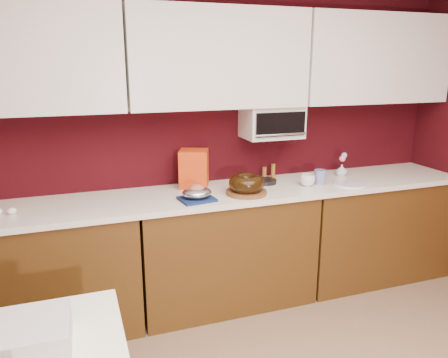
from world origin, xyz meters
name	(u,v)px	position (x,y,z in m)	size (l,w,h in m)	color
wall_back	(211,138)	(0.00, 2.25, 1.25)	(4.00, 0.02, 2.50)	#35070C
base_cabinet_left	(38,277)	(-1.33, 1.94, 0.43)	(1.31, 0.58, 0.86)	#4E300F
base_cabinet_center	(224,249)	(0.00, 1.94, 0.43)	(1.31, 0.58, 0.86)	#4E300F
base_cabinet_right	(369,228)	(1.33, 1.94, 0.43)	(1.31, 0.58, 0.86)	#4E300F
countertop	(224,193)	(0.00, 1.94, 0.88)	(4.00, 0.62, 0.04)	white
upper_cabinet_left	(14,58)	(-1.33, 2.08, 1.85)	(1.31, 0.33, 0.70)	white
upper_cabinet_center	(218,59)	(0.00, 2.08, 1.85)	(1.31, 0.33, 0.70)	white
upper_cabinet_right	(373,59)	(1.33, 2.08, 1.85)	(1.31, 0.33, 0.70)	white
toaster_oven	(272,122)	(0.45, 2.10, 1.38)	(0.45, 0.30, 0.25)	white
toaster_oven_door	(281,124)	(0.45, 1.94, 1.38)	(0.40, 0.02, 0.18)	black
toaster_oven_handle	(281,135)	(0.45, 1.93, 1.30)	(0.02, 0.02, 0.42)	silver
cake_base	(246,192)	(0.12, 1.81, 0.91)	(0.29, 0.29, 0.03)	brown
bundt_cake	(246,183)	(0.12, 1.81, 0.98)	(0.26, 0.26, 0.10)	black
navy_towel	(197,199)	(-0.26, 1.79, 0.91)	(0.23, 0.20, 0.02)	navy
foil_ham_nest	(197,193)	(-0.26, 1.79, 0.96)	(0.21, 0.17, 0.08)	silver
roasted_ham	(197,189)	(-0.26, 1.79, 0.98)	(0.11, 0.09, 0.07)	#B86654
pandoro_box	(194,168)	(-0.18, 2.13, 1.04)	(0.21, 0.19, 0.29)	red
dark_pan	(265,181)	(0.38, 2.04, 0.92)	(0.18, 0.18, 0.03)	black
coffee_mug	(307,179)	(0.65, 1.86, 0.95)	(0.10, 0.10, 0.11)	white
blue_jar	(320,177)	(0.77, 1.88, 0.96)	(0.09, 0.09, 0.11)	navy
flower_vase	(342,169)	(1.08, 2.04, 0.95)	(0.07, 0.07, 0.11)	silver
flower_pink	(342,159)	(1.08, 2.04, 1.05)	(0.05, 0.05, 0.05)	pink
flower_blue	(344,155)	(1.11, 2.06, 1.07)	(0.05, 0.05, 0.05)	#84BBD4
china_plate	(349,184)	(0.98, 1.78, 0.91)	(0.25, 0.25, 0.01)	white
amber_bottle	(264,173)	(0.42, 2.15, 0.95)	(0.03, 0.03, 0.10)	brown
egg_left	(12,211)	(-1.43, 1.89, 0.92)	(0.06, 0.04, 0.04)	white
newspaper_stack	(21,339)	(-1.28, 0.62, 0.81)	(0.35, 0.29, 0.13)	silver
amber_bottle_tall	(273,171)	(0.50, 2.15, 0.96)	(0.04, 0.04, 0.12)	brown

